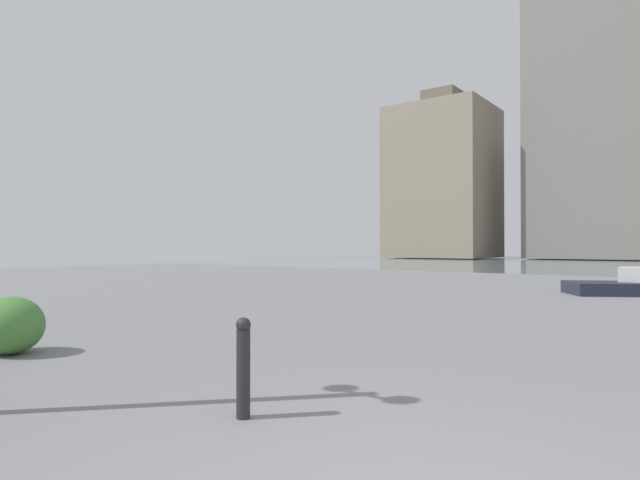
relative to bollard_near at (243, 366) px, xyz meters
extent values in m
cube|color=gray|center=(7.04, -67.07, 16.71)|extent=(15.77, 11.58, 34.33)
cube|color=gray|center=(25.21, -62.19, 9.39)|extent=(12.49, 11.66, 19.69)
cube|color=#62594A|center=(25.21, -62.19, 20.44)|extent=(4.50, 4.20, 2.40)
cylinder|color=#232328|center=(0.00, 0.00, -0.07)|extent=(0.12, 0.12, 0.76)
sphere|color=#232328|center=(0.00, 0.00, 0.35)|extent=(0.13, 0.13, 0.13)
ellipsoid|color=#477F38|center=(4.47, 0.00, -0.06)|extent=(0.93, 0.83, 0.79)
camera|label=1|loc=(-3.24, 3.23, 1.03)|focal=29.43mm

